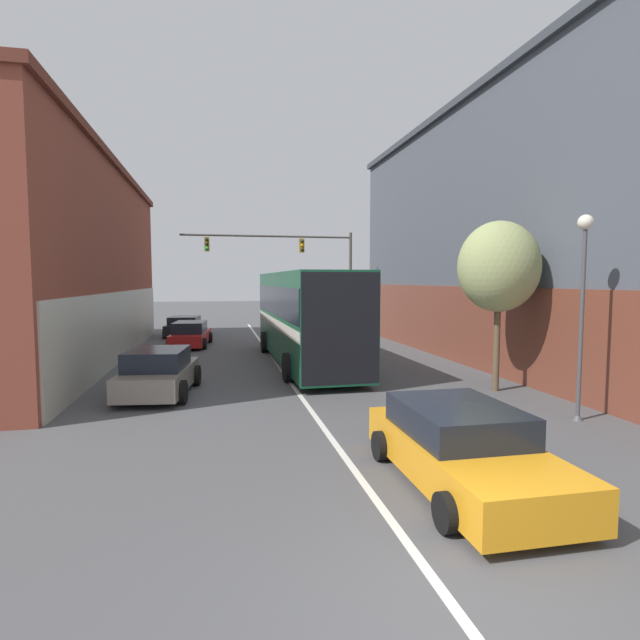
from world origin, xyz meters
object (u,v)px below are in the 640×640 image
bus (305,313)px  parked_car_left_far (191,334)px  street_tree_near (499,267)px  street_lamp (583,291)px  hatchback_foreground (462,447)px  parked_car_left_near (159,373)px  traffic_signal_gantry (300,260)px  parked_car_left_mid (185,326)px

bus → parked_car_left_far: bearing=35.6°
parked_car_left_far → street_tree_near: 16.56m
street_lamp → street_tree_near: 3.50m
bus → street_tree_near: street_tree_near is taller
hatchback_foreground → parked_car_left_far: bearing=15.7°
parked_car_left_near → traffic_signal_gantry: size_ratio=0.42×
parked_car_left_far → traffic_signal_gantry: bearing=-62.9°
parked_car_left_near → street_lamp: size_ratio=0.84×
bus → parked_car_left_far: size_ratio=2.53×
parked_car_left_near → street_tree_near: (10.25, -1.52, 3.18)m
parked_car_left_mid → traffic_signal_gantry: traffic_signal_gantry is taller
hatchback_foreground → traffic_signal_gantry: traffic_signal_gantry is taller
parked_car_left_mid → hatchback_foreground: bearing=-159.5°
hatchback_foreground → street_tree_near: (4.49, 6.38, 3.22)m
parked_car_left_near → parked_car_left_far: size_ratio=0.91×
traffic_signal_gantry → street_lamp: bearing=-78.5°
parked_car_left_mid → parked_car_left_far: parked_car_left_far is taller
parked_car_left_far → street_lamp: (10.04, -16.33, 2.56)m
bus → parked_car_left_far: (-4.92, 6.63, -1.49)m
bus → parked_car_left_mid: (-5.51, 11.83, -1.52)m
parked_car_left_mid → parked_car_left_far: (0.59, -5.19, 0.03)m
traffic_signal_gantry → street_tree_near: 15.83m
street_lamp → street_tree_near: (-0.16, 3.43, 0.67)m
parked_car_left_near → street_tree_near: size_ratio=0.80×
hatchback_foreground → street_tree_near: bearing=-35.0°
bus → traffic_signal_gantry: traffic_signal_gantry is taller
street_tree_near → parked_car_left_near: bearing=171.6°
traffic_signal_gantry → street_tree_near: (3.66, -15.38, -0.83)m
hatchback_foreground → parked_car_left_far: size_ratio=0.98×
parked_car_left_far → bus: bearing=-138.1°
traffic_signal_gantry → street_lamp: traffic_signal_gantry is taller
street_lamp → street_tree_near: street_tree_near is taller
parked_car_left_mid → street_lamp: size_ratio=0.86×
parked_car_left_mid → parked_car_left_near: bearing=-172.5°
bus → hatchback_foreground: bus is taller
street_lamp → street_tree_near: bearing=92.7°
street_lamp → parked_car_left_mid: bearing=116.3°
parked_car_left_far → street_tree_near: size_ratio=0.88×
bus → parked_car_left_far: 8.39m
parked_car_left_near → street_lamp: bearing=-108.7°
hatchback_foreground → street_lamp: (4.65, 2.95, 2.55)m
parked_car_left_near → street_lamp: street_lamp is taller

